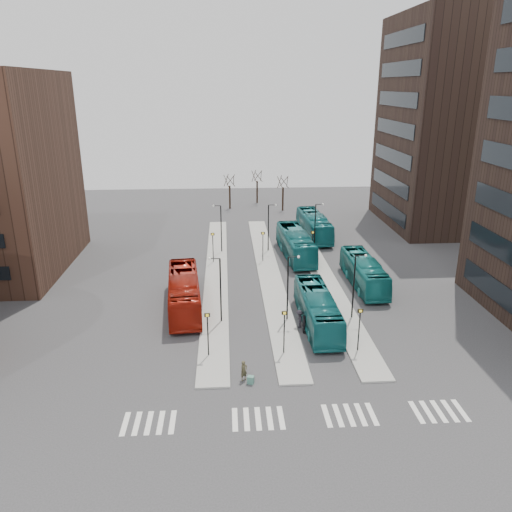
{
  "coord_description": "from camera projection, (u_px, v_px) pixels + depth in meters",
  "views": [
    {
      "loc": [
        -2.85,
        -23.0,
        20.47
      ],
      "look_at": [
        -0.0,
        21.8,
        5.0
      ],
      "focal_mm": 35.0,
      "sensor_mm": 36.0,
      "label": 1
    }
  ],
  "objects": [
    {
      "name": "ground",
      "position": [
        280.0,
        462.0,
        28.54
      ],
      "size": [
        160.0,
        160.0,
        0.0
      ],
      "primitive_type": "plane",
      "color": "#313134",
      "rests_on": "ground"
    },
    {
      "name": "island_left",
      "position": [
        216.0,
        274.0,
        56.59
      ],
      "size": [
        2.5,
        45.0,
        0.15
      ],
      "primitive_type": "cube",
      "color": "gray",
      "rests_on": "ground"
    },
    {
      "name": "island_mid",
      "position": [
        269.0,
        273.0,
        56.95
      ],
      "size": [
        2.5,
        45.0,
        0.15
      ],
      "primitive_type": "cube",
      "color": "gray",
      "rests_on": "ground"
    },
    {
      "name": "island_right",
      "position": [
        321.0,
        272.0,
        57.3
      ],
      "size": [
        2.5,
        45.0,
        0.15
      ],
      "primitive_type": "cube",
      "color": "gray",
      "rests_on": "ground"
    },
    {
      "name": "suitcase",
      "position": [
        251.0,
        380.0,
        35.97
      ],
      "size": [
        0.55,
        0.49,
        0.58
      ],
      "primitive_type": "cube",
      "rotation": [
        0.0,
        0.0,
        -0.3
      ],
      "color": "navy",
      "rests_on": "ground"
    },
    {
      "name": "red_bus",
      "position": [
        184.0,
        292.0,
        47.7
      ],
      "size": [
        3.91,
        12.31,
        3.37
      ],
      "primitive_type": "imported",
      "rotation": [
        0.0,
        0.0,
        0.09
      ],
      "color": "#98180B",
      "rests_on": "ground"
    },
    {
      "name": "teal_bus_a",
      "position": [
        317.0,
        309.0,
        44.34
      ],
      "size": [
        2.72,
        11.18,
        3.11
      ],
      "primitive_type": "imported",
      "rotation": [
        0.0,
        0.0,
        0.01
      ],
      "color": "#146366",
      "rests_on": "ground"
    },
    {
      "name": "teal_bus_b",
      "position": [
        295.0,
        244.0,
        62.0
      ],
      "size": [
        3.67,
        12.35,
        3.39
      ],
      "primitive_type": "imported",
      "rotation": [
        0.0,
        0.0,
        0.07
      ],
      "color": "#146568",
      "rests_on": "ground"
    },
    {
      "name": "teal_bus_c",
      "position": [
        364.0,
        272.0,
        53.17
      ],
      "size": [
        2.71,
        11.09,
        3.08
      ],
      "primitive_type": "imported",
      "rotation": [
        0.0,
        0.0,
        0.01
      ],
      "color": "#16706E",
      "rests_on": "ground"
    },
    {
      "name": "teal_bus_d",
      "position": [
        314.0,
        225.0,
        70.2
      ],
      "size": [
        3.44,
        12.15,
        3.35
      ],
      "primitive_type": "imported",
      "rotation": [
        0.0,
        0.0,
        0.05
      ],
      "color": "#166C71",
      "rests_on": "ground"
    },
    {
      "name": "traveller",
      "position": [
        244.0,
        371.0,
        36.24
      ],
      "size": [
        0.68,
        0.63,
        1.55
      ],
      "primitive_type": "imported",
      "rotation": [
        0.0,
        0.0,
        0.6
      ],
      "color": "#454029",
      "rests_on": "ground"
    },
    {
      "name": "commuter_a",
      "position": [
        199.0,
        322.0,
        43.51
      ],
      "size": [
        0.98,
        0.89,
        1.63
      ],
      "primitive_type": "imported",
      "rotation": [
        0.0,
        0.0,
        3.56
      ],
      "color": "black",
      "rests_on": "ground"
    },
    {
      "name": "commuter_b",
      "position": [
        304.0,
        324.0,
        43.12
      ],
      "size": [
        0.42,
        0.96,
        1.63
      ],
      "primitive_type": "imported",
      "rotation": [
        0.0,
        0.0,
        1.55
      ],
      "color": "black",
      "rests_on": "ground"
    },
    {
      "name": "commuter_c",
      "position": [
        299.0,
        319.0,
        44.06
      ],
      "size": [
        0.64,
        1.09,
        1.68
      ],
      "primitive_type": "imported",
      "rotation": [
        0.0,
        0.0,
        4.7
      ],
      "color": "black",
      "rests_on": "ground"
    },
    {
      "name": "crosswalk_stripes",
      "position": [
        300.0,
        417.0,
        32.42
      ],
      "size": [
        22.35,
        2.4,
        0.01
      ],
      "color": "silver",
      "rests_on": "ground"
    },
    {
      "name": "tower_far",
      "position": [
        462.0,
        124.0,
        72.75
      ],
      "size": [
        20.12,
        20.0,
        30.0
      ],
      "color": "black",
      "rests_on": "ground"
    },
    {
      "name": "sign_poles",
      "position": [
        271.0,
        276.0,
        49.56
      ],
      "size": [
        12.45,
        22.12,
        3.65
      ],
      "color": "black",
      "rests_on": "ground"
    },
    {
      "name": "lamp_posts",
      "position": [
        277.0,
        249.0,
        53.95
      ],
      "size": [
        14.04,
        20.24,
        6.12
      ],
      "color": "black",
      "rests_on": "ground"
    },
    {
      "name": "bare_trees",
      "position": [
        256.0,
        192.0,
        86.94
      ],
      "size": [
        10.97,
        8.14,
        5.9
      ],
      "color": "black",
      "rests_on": "ground"
    }
  ]
}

